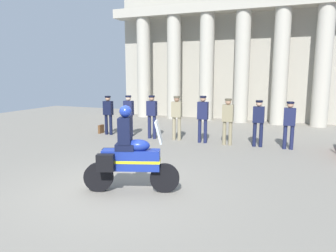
# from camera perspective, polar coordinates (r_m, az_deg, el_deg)

# --- Properties ---
(ground_plane) EXTENTS (28.37, 28.37, 0.00)m
(ground_plane) POSITION_cam_1_polar(r_m,az_deg,el_deg) (7.28, -9.95, -11.33)
(ground_plane) COLOR gray
(colonnade_backdrop) EXTENTS (12.84, 1.63, 6.99)m
(colonnade_backdrop) POSITION_cam_1_polar(r_m,az_deg,el_deg) (17.84, 10.37, 12.39)
(colonnade_backdrop) COLOR #A49F91
(colonnade_backdrop) RESTS_ON ground_plane
(officer_in_row_0) EXTENTS (0.39, 0.24, 1.63)m
(officer_in_row_0) POSITION_cam_1_polar(r_m,az_deg,el_deg) (13.54, -10.65, 2.49)
(officer_in_row_0) COLOR black
(officer_in_row_0) RESTS_ON ground_plane
(officer_in_row_1) EXTENTS (0.39, 0.24, 1.67)m
(officer_in_row_1) POSITION_cam_1_polar(r_m,az_deg,el_deg) (13.05, -7.06, 2.44)
(officer_in_row_1) COLOR #191E42
(officer_in_row_1) RESTS_ON ground_plane
(officer_in_row_2) EXTENTS (0.39, 0.24, 1.70)m
(officer_in_row_2) POSITION_cam_1_polar(r_m,az_deg,el_deg) (12.51, -2.92, 2.29)
(officer_in_row_2) COLOR #191E42
(officer_in_row_2) RESTS_ON ground_plane
(officer_in_row_3) EXTENTS (0.39, 0.24, 1.70)m
(officer_in_row_3) POSITION_cam_1_polar(r_m,az_deg,el_deg) (12.22, 1.57, 2.12)
(officer_in_row_3) COLOR gray
(officer_in_row_3) RESTS_ON ground_plane
(officer_in_row_4) EXTENTS (0.39, 0.24, 1.74)m
(officer_in_row_4) POSITION_cam_1_polar(r_m,az_deg,el_deg) (11.79, 6.24, 1.90)
(officer_in_row_4) COLOR #191E42
(officer_in_row_4) RESTS_ON ground_plane
(officer_in_row_5) EXTENTS (0.39, 0.24, 1.67)m
(officer_in_row_5) POSITION_cam_1_polar(r_m,az_deg,el_deg) (11.55, 10.64, 1.44)
(officer_in_row_5) COLOR #847A5B
(officer_in_row_5) RESTS_ON ground_plane
(officer_in_row_6) EXTENTS (0.39, 0.24, 1.64)m
(officer_in_row_6) POSITION_cam_1_polar(r_m,az_deg,el_deg) (11.53, 15.87, 1.11)
(officer_in_row_6) COLOR #141938
(officer_in_row_6) RESTS_ON ground_plane
(officer_in_row_7) EXTENTS (0.39, 0.24, 1.63)m
(officer_in_row_7) POSITION_cam_1_polar(r_m,az_deg,el_deg) (11.47, 20.88, 0.77)
(officer_in_row_7) COLOR #191E42
(officer_in_row_7) RESTS_ON ground_plane
(motorcycle_with_rider) EXTENTS (2.01, 0.98, 1.90)m
(motorcycle_with_rider) POSITION_cam_1_polar(r_m,az_deg,el_deg) (6.95, -7.20, -5.41)
(motorcycle_with_rider) COLOR black
(motorcycle_with_rider) RESTS_ON ground_plane
(briefcase_on_ground) EXTENTS (0.10, 0.32, 0.36)m
(briefcase_on_ground) POSITION_cam_1_polar(r_m,az_deg,el_deg) (14.06, -11.88, -0.52)
(briefcase_on_ground) COLOR brown
(briefcase_on_ground) RESTS_ON ground_plane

